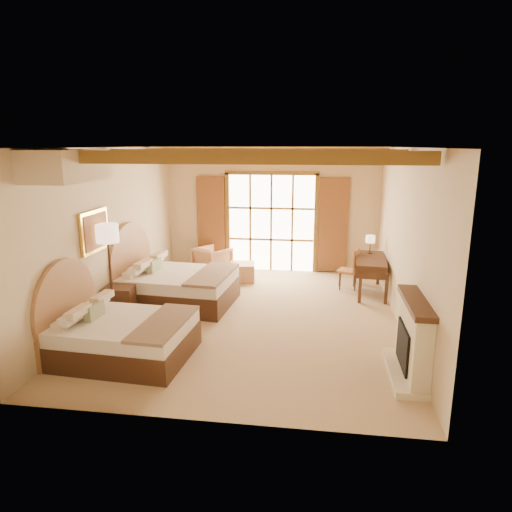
% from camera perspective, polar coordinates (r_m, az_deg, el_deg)
% --- Properties ---
extents(floor, '(7.00, 7.00, 0.00)m').
position_cam_1_polar(floor, '(8.94, -0.53, -7.55)').
color(floor, tan).
rests_on(floor, ground).
extents(wall_back, '(5.50, 0.00, 5.50)m').
position_cam_1_polar(wall_back, '(11.92, 1.96, 5.78)').
color(wall_back, beige).
rests_on(wall_back, ground).
extents(wall_left, '(0.00, 7.00, 7.00)m').
position_cam_1_polar(wall_left, '(9.30, -17.58, 2.90)').
color(wall_left, beige).
rests_on(wall_left, ground).
extents(wall_right, '(0.00, 7.00, 7.00)m').
position_cam_1_polar(wall_right, '(8.53, 18.04, 1.94)').
color(wall_right, beige).
rests_on(wall_right, ground).
extents(ceiling, '(7.00, 7.00, 0.00)m').
position_cam_1_polar(ceiling, '(8.33, -0.58, 13.43)').
color(ceiling, '#AA6B3A').
rests_on(ceiling, ground).
extents(ceiling_beams, '(5.39, 4.60, 0.18)m').
position_cam_1_polar(ceiling_beams, '(8.33, -0.58, 12.60)').
color(ceiling_beams, brown).
rests_on(ceiling_beams, ceiling).
extents(french_doors, '(3.95, 0.08, 2.60)m').
position_cam_1_polar(french_doors, '(11.91, 1.91, 4.07)').
color(french_doors, white).
rests_on(french_doors, ground).
extents(fireplace, '(0.46, 1.40, 1.16)m').
position_cam_1_polar(fireplace, '(6.94, 18.90, -10.22)').
color(fireplace, beige).
rests_on(fireplace, ground).
extents(painting, '(0.06, 0.95, 0.75)m').
position_cam_1_polar(painting, '(8.59, -19.49, 2.93)').
color(painting, gold).
rests_on(painting, wall_left).
extents(canopy_valance, '(0.70, 1.40, 0.45)m').
position_cam_1_polar(canopy_valance, '(7.23, -22.64, 10.38)').
color(canopy_valance, beige).
rests_on(canopy_valance, ceiling).
extents(bed_near, '(2.12, 1.65, 1.33)m').
position_cam_1_polar(bed_near, '(7.53, -17.29, -9.09)').
color(bed_near, '#42281A').
rests_on(bed_near, floor).
extents(bed_far, '(2.36, 1.86, 1.47)m').
position_cam_1_polar(bed_far, '(9.67, -10.64, -3.33)').
color(bed_far, '#42281A').
rests_on(bed_far, floor).
extents(nightstand, '(0.60, 0.60, 0.65)m').
position_cam_1_polar(nightstand, '(9.09, -16.58, -5.60)').
color(nightstand, '#42281A').
rests_on(nightstand, floor).
extents(floor_lamp, '(0.40, 0.40, 1.88)m').
position_cam_1_polar(floor_lamp, '(8.58, -18.04, 1.96)').
color(floor_lamp, '#37251B').
rests_on(floor_lamp, floor).
extents(armchair, '(1.08, 1.09, 0.72)m').
position_cam_1_polar(armchair, '(11.70, -5.46, -0.62)').
color(armchair, tan).
rests_on(armchair, floor).
extents(ottoman, '(0.67, 0.67, 0.43)m').
position_cam_1_polar(ottoman, '(11.18, -1.72, -2.00)').
color(ottoman, '#A17E4F').
rests_on(ottoman, floor).
extents(desk, '(0.77, 1.56, 0.81)m').
position_cam_1_polar(desk, '(10.49, 14.06, -2.23)').
color(desk, '#42281A').
rests_on(desk, floor).
extents(desk_chair, '(0.54, 0.53, 0.96)m').
position_cam_1_polar(desk_chair, '(10.75, 11.47, -2.48)').
color(desk_chair, '#AD6E42').
rests_on(desk_chair, floor).
extents(desk_lamp, '(0.21, 0.21, 0.42)m').
position_cam_1_polar(desk_lamp, '(10.76, 14.11, 1.98)').
color(desk_lamp, '#37251B').
rests_on(desk_lamp, desk).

